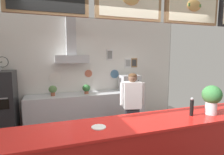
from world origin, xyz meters
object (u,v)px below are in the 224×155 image
Objects in this scene: pizza_oven at (0,107)px; basil_vase at (212,98)px; shop_worker at (132,106)px; espresso_machine at (130,83)px; condiment_plate at (99,127)px; potted_thyme at (53,90)px; pepper_grinder at (192,107)px; potted_oregano at (86,88)px.

pizza_oven is 3.98× the size of basil_vase.
pizza_oven is 2.89m from shop_worker.
espresso_machine is 3.12× the size of condiment_plate.
shop_worker is at bearing -112.22° from espresso_machine.
potted_thyme is 0.97× the size of pepper_grinder.
pepper_grinder is (0.97, -2.65, 0.15)m from potted_oregano.
pizza_oven is 9.69× the size of condiment_plate.
basil_vase is (3.23, -2.54, 0.52)m from pizza_oven.
espresso_machine is at bearing 90.91° from basil_vase.
basil_vase is at bearing -38.17° from pizza_oven.
condiment_plate is at bearing -80.28° from potted_thyme.
basil_vase is (0.55, -1.46, 0.47)m from shop_worker.
pepper_grinder is 1.52× the size of condiment_plate.
pizza_oven is at bearing 139.46° from pepper_grinder.
shop_worker is at bearing 110.51° from basil_vase.
pizza_oven reaches higher than pepper_grinder.
basil_vase reaches higher than condiment_plate.
potted_oregano is at bearing -179.65° from espresso_machine.
pizza_oven is 3.11× the size of espresso_machine.
shop_worker is 8.94× the size of condiment_plate.
shop_worker is 5.88× the size of pepper_grinder.
espresso_machine is 2.71m from basil_vase.
potted_thyme is at bearing 127.76° from basil_vase.
shop_worker is at bearing -38.89° from potted_thyme.
pizza_oven is 1.17m from potted_thyme.
shop_worker is 1.45m from potted_oregano.
basil_vase reaches higher than potted_thyme.
pizza_oven is at bearing -170.68° from potted_thyme.
espresso_machine is (3.19, 0.16, 0.34)m from pizza_oven.
espresso_machine is (0.51, 1.24, 0.29)m from shop_worker.
pepper_grinder is at bearing -56.13° from potted_thyme.
pizza_oven is 3.87m from pepper_grinder.
pizza_oven is 6.38× the size of pepper_grinder.
condiment_plate is at bearing -57.64° from pizza_oven.
espresso_machine is at bearing 2.88° from pizza_oven.
shop_worker is 1.81m from condiment_plate.
pizza_oven is at bearing 141.83° from basil_vase.
shop_worker reaches higher than basil_vase.
espresso_machine is at bearing -98.71° from shop_worker.
potted_thyme reaches higher than condiment_plate.
basil_vase is at bearing -89.09° from espresso_machine.
potted_oregano is (1.95, 0.15, 0.26)m from pizza_oven.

